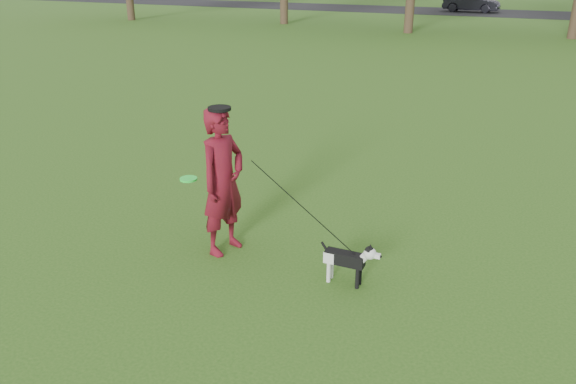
% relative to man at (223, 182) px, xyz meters
% --- Properties ---
extents(ground, '(120.00, 120.00, 0.00)m').
position_rel_man_xyz_m(ground, '(0.72, -0.32, -0.99)').
color(ground, '#285116').
rests_on(ground, ground).
extents(road, '(120.00, 7.00, 0.02)m').
position_rel_man_xyz_m(road, '(0.72, 39.68, -0.98)').
color(road, black).
rests_on(road, ground).
extents(man, '(0.62, 0.81, 1.98)m').
position_rel_man_xyz_m(man, '(0.00, 0.00, 0.00)').
color(man, '#5B0D20').
rests_on(man, ground).
extents(dog, '(0.76, 0.15, 0.58)m').
position_rel_man_xyz_m(dog, '(1.81, -0.16, -0.63)').
color(dog, black).
rests_on(dog, ground).
extents(car_mid, '(4.10, 1.65, 1.33)m').
position_rel_man_xyz_m(car_mid, '(-1.92, 39.68, -0.31)').
color(car_mid, black).
rests_on(car_mid, road).
extents(man_held_items, '(2.47, 0.39, 1.59)m').
position_rel_man_xyz_m(man_held_items, '(1.15, -0.11, -0.08)').
color(man_held_items, '#20FF3A').
rests_on(man_held_items, ground).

